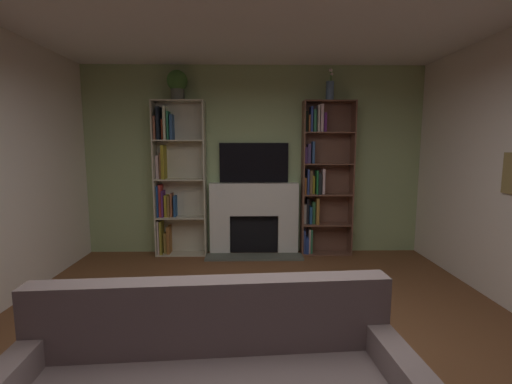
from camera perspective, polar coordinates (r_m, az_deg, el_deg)
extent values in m
plane|color=brown|center=(2.90, 0.47, -26.90)|extent=(7.02, 7.02, 0.00)
cube|color=#9CB67C|center=(5.35, -0.35, 5.04)|extent=(5.16, 0.06, 2.80)
cube|color=white|center=(5.41, -5.81, -6.82)|extent=(0.30, 0.19, 0.59)
cube|color=white|center=(5.42, 5.15, -6.78)|extent=(0.30, 0.19, 0.59)
cube|color=white|center=(5.28, -0.33, -1.16)|extent=(1.33, 0.19, 0.49)
cube|color=black|center=(5.44, -0.33, -6.69)|extent=(0.73, 0.08, 0.59)
cube|color=#52574D|center=(5.23, -0.29, -10.48)|extent=(1.43, 0.30, 0.03)
cube|color=black|center=(5.29, -0.34, 4.78)|extent=(1.03, 0.06, 0.59)
cube|color=beige|center=(5.39, -16.00, 1.96)|extent=(0.02, 0.27, 2.28)
cube|color=beige|center=(5.24, -8.26, 2.03)|extent=(0.02, 0.27, 2.28)
cube|color=beige|center=(5.42, -11.93, 2.13)|extent=(0.75, 0.02, 2.28)
cube|color=beige|center=(5.52, -11.85, -9.74)|extent=(0.71, 0.27, 0.02)
cube|color=beige|center=(5.53, -15.35, -7.03)|extent=(0.02, 0.22, 0.50)
cube|color=olive|center=(5.53, -15.01, -7.07)|extent=(0.03, 0.22, 0.49)
cube|color=#A1833C|center=(5.57, -14.36, -7.91)|extent=(0.04, 0.15, 0.31)
cube|color=#935A2B|center=(5.52, -13.88, -7.48)|extent=(0.04, 0.20, 0.41)
cube|color=beige|center=(5.39, -12.01, -4.04)|extent=(0.71, 0.27, 0.02)
cube|color=#1D4695|center=(5.44, -15.51, -1.44)|extent=(0.02, 0.18, 0.47)
cube|color=#BD3633|center=(5.44, -15.14, -1.35)|extent=(0.04, 0.16, 0.48)
cube|color=#592970|center=(5.42, -14.76, -1.84)|extent=(0.02, 0.20, 0.39)
cube|color=olive|center=(5.43, -14.29, -2.17)|extent=(0.04, 0.18, 0.33)
cube|color=olive|center=(5.42, -13.86, -2.23)|extent=(0.03, 0.18, 0.32)
cube|color=#965436|center=(5.42, -13.46, -2.03)|extent=(0.03, 0.15, 0.35)
cube|color=#224C86|center=(5.41, -12.95, -2.22)|extent=(0.03, 0.15, 0.31)
cube|color=beige|center=(5.30, -12.18, 2.00)|extent=(0.71, 0.27, 0.02)
cube|color=beige|center=(5.40, -15.56, 3.91)|extent=(0.04, 0.15, 0.34)
cube|color=#94613C|center=(5.38, -15.07, 4.13)|extent=(0.03, 0.17, 0.38)
cube|color=olive|center=(5.34, -14.71, 4.71)|extent=(0.04, 0.21, 0.49)
cube|color=beige|center=(5.28, -12.36, 8.16)|extent=(0.71, 0.27, 0.02)
cube|color=#995841|center=(5.37, -15.93, 9.92)|extent=(0.03, 0.21, 0.33)
cube|color=black|center=(5.35, -15.43, 10.66)|extent=(0.04, 0.22, 0.47)
cube|color=#A83C1E|center=(5.36, -14.80, 9.73)|extent=(0.02, 0.17, 0.29)
cube|color=beige|center=(5.34, -14.45, 10.75)|extent=(0.03, 0.21, 0.48)
cube|color=#257956|center=(5.33, -13.96, 10.39)|extent=(0.02, 0.20, 0.41)
cube|color=#315485|center=(5.33, -13.46, 10.17)|extent=(0.04, 0.18, 0.36)
cube|color=beige|center=(5.32, -12.53, 14.21)|extent=(0.71, 0.27, 0.02)
cube|color=brown|center=(5.26, 7.58, 2.07)|extent=(0.02, 0.26, 2.28)
cube|color=brown|center=(5.42, 15.25, 2.02)|extent=(0.02, 0.26, 2.28)
cube|color=brown|center=(5.45, 11.19, 2.18)|extent=(0.75, 0.02, 2.28)
cube|color=brown|center=(5.55, 11.16, -9.63)|extent=(0.71, 0.26, 0.02)
cube|color=#324995|center=(5.45, 7.74, -7.83)|extent=(0.03, 0.20, 0.36)
cube|color=navy|center=(5.47, 8.16, -8.39)|extent=(0.04, 0.22, 0.25)
cube|color=beige|center=(5.47, 8.56, -7.74)|extent=(0.02, 0.20, 0.37)
cube|color=#2A714B|center=(5.47, 8.86, -7.76)|extent=(0.03, 0.20, 0.36)
cube|color=brown|center=(5.44, 11.28, -5.13)|extent=(0.71, 0.26, 0.02)
cube|color=beige|center=(5.39, 7.85, -3.49)|extent=(0.04, 0.15, 0.29)
cube|color=black|center=(5.37, 8.28, -3.02)|extent=(0.02, 0.16, 0.39)
cube|color=#224C84|center=(5.39, 8.76, -3.67)|extent=(0.04, 0.17, 0.26)
cube|color=#30673A|center=(5.40, 9.25, -3.28)|extent=(0.04, 0.15, 0.33)
cube|color=#A57531|center=(5.38, 9.83, -2.98)|extent=(0.04, 0.20, 0.40)
cube|color=brown|center=(5.36, 11.41, -0.38)|extent=(0.71, 0.26, 0.02)
cube|color=brown|center=(5.28, 7.89, 1.04)|extent=(0.02, 0.22, 0.25)
cube|color=navy|center=(5.28, 8.32, 1.69)|extent=(0.03, 0.22, 0.37)
cube|color=olive|center=(5.31, 8.79, 1.59)|extent=(0.04, 0.17, 0.35)
cube|color=olive|center=(5.33, 9.22, 1.19)|extent=(0.03, 0.16, 0.27)
cube|color=#1F793B|center=(5.31, 9.76, 1.60)|extent=(0.02, 0.20, 0.35)
cube|color=black|center=(5.32, 10.16, 1.42)|extent=(0.04, 0.21, 0.32)
cube|color=beige|center=(5.34, 10.76, 1.72)|extent=(0.04, 0.18, 0.37)
cube|color=brown|center=(5.31, 11.54, 4.49)|extent=(0.71, 0.26, 0.02)
cube|color=#563674|center=(5.28, 8.01, 5.96)|extent=(0.04, 0.17, 0.24)
cube|color=#504072|center=(5.29, 8.54, 6.18)|extent=(0.04, 0.15, 0.28)
cube|color=#315384|center=(5.30, 9.19, 6.36)|extent=(0.04, 0.16, 0.32)
cube|color=brown|center=(5.31, 11.67, 9.41)|extent=(0.71, 0.26, 0.02)
cube|color=black|center=(5.30, 8.11, 11.21)|extent=(0.04, 0.15, 0.30)
cube|color=brown|center=(5.28, 8.54, 10.91)|extent=(0.02, 0.19, 0.24)
cube|color=#2D4195|center=(5.30, 8.92, 11.54)|extent=(0.03, 0.17, 0.36)
cube|color=#357C55|center=(5.31, 9.42, 11.28)|extent=(0.04, 0.16, 0.32)
cube|color=beige|center=(5.30, 9.98, 11.61)|extent=(0.03, 0.21, 0.38)
cube|color=beige|center=(5.31, 10.48, 11.66)|extent=(0.04, 0.21, 0.39)
cube|color=#5E2675|center=(5.34, 11.04, 11.00)|extent=(0.04, 0.15, 0.28)
cube|color=brown|center=(5.34, 11.80, 14.19)|extent=(0.71, 0.26, 0.02)
cylinder|color=#4E564D|center=(5.31, -12.60, 15.14)|extent=(0.19, 0.19, 0.15)
sphere|color=#407532|center=(5.34, -12.66, 17.19)|extent=(0.29, 0.29, 0.29)
cylinder|color=#587AA3|center=(5.34, 11.89, 15.73)|extent=(0.11, 0.11, 0.27)
cylinder|color=#4C7F3F|center=(5.38, 11.95, 17.96)|extent=(0.01, 0.01, 0.16)
sphere|color=silver|center=(5.39, 11.98, 18.78)|extent=(0.05, 0.05, 0.05)
cylinder|color=#4C7F3F|center=(5.36, 12.05, 17.95)|extent=(0.01, 0.01, 0.15)
sphere|color=silver|center=(5.38, 12.07, 18.74)|extent=(0.05, 0.05, 0.05)
cylinder|color=#4C7F3F|center=(5.37, 12.16, 17.67)|extent=(0.01, 0.01, 0.10)
sphere|color=silver|center=(5.38, 12.17, 18.19)|extent=(0.04, 0.04, 0.04)
cube|color=slate|center=(2.20, -7.19, -19.25)|extent=(2.10, 0.30, 0.44)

